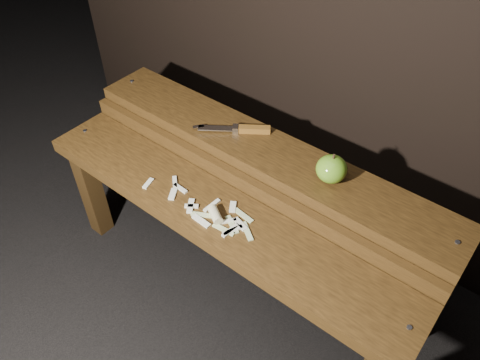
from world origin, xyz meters
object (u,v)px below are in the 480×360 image
Objects in this scene: bench_rear_tier at (262,170)px; knife at (244,129)px; bench_front_tier at (213,228)px; apple at (331,169)px.

bench_rear_tier is 0.13m from knife.
bench_rear_tier is at bearing -15.59° from knife.
knife reaches higher than bench_front_tier.
bench_front_tier is at bearing -90.00° from bench_rear_tier.
apple is at bearing 1.14° from bench_rear_tier.
bench_front_tier is at bearing -133.24° from apple.
apple is (0.22, 0.23, 0.18)m from bench_front_tier.
apple is at bearing -3.77° from knife.
knife is at bearing 176.23° from apple.
apple is 0.31m from knife.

